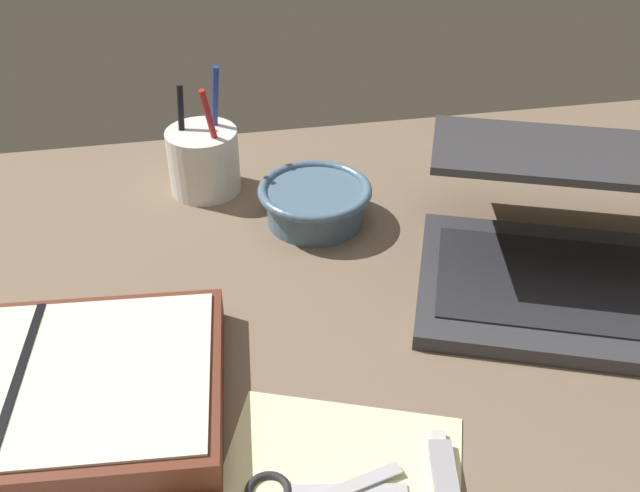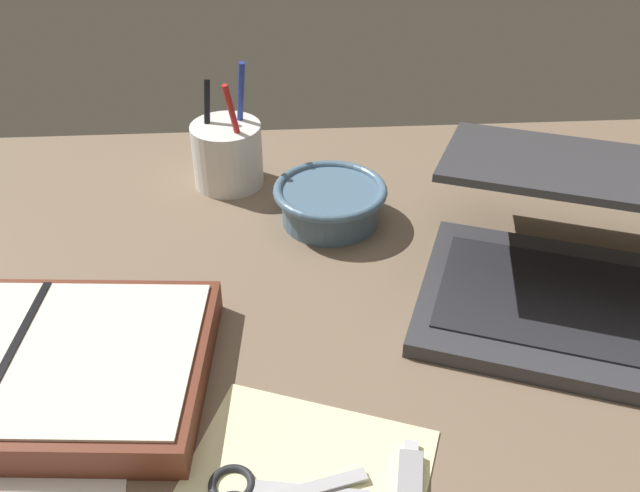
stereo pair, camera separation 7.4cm
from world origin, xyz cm
name	(u,v)px [view 2 (the right image)]	position (x,y,z in cm)	size (l,w,h in cm)	color
desk_top	(348,357)	(0.00, 0.00, 1.00)	(140.00, 100.00, 2.00)	#75604C
laptop	(586,260)	(25.74, 6.36, 7.21)	(41.87, 41.31, 15.70)	#38383D
bowl	(331,202)	(0.12, 23.60, 4.83)	(14.24, 14.24, 5.06)	slate
pen_cup	(228,154)	(-13.08, 34.10, 6.45)	(9.39, 9.39, 16.90)	white
planner	(17,366)	(-31.52, -2.14, 3.89)	(37.38, 25.04, 3.96)	brown
usb_drive	(410,481)	(3.52, -16.17, 2.50)	(3.16, 7.37, 1.00)	#99999E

